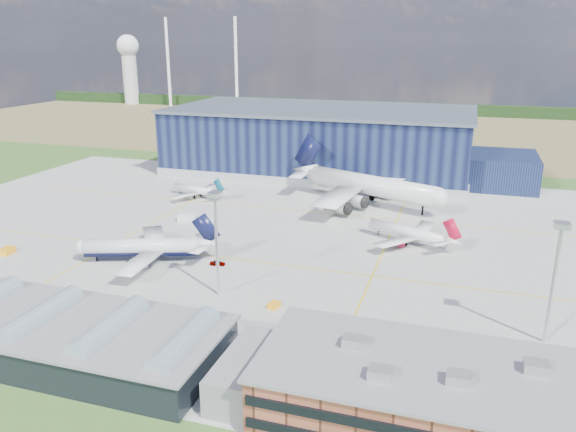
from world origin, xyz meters
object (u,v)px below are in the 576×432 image
at_px(airliner_navy, 141,239).
at_px(gse_tug_c, 318,204).
at_px(airliner_regional, 196,186).
at_px(gse_cart_a, 323,207).
at_px(light_mast_east, 556,264).
at_px(car_b, 156,327).
at_px(light_mast_center, 216,227).
at_px(car_a, 218,263).
at_px(ops_building, 419,393).
at_px(airliner_red, 407,226).
at_px(airliner_widebody, 371,175).
at_px(gse_van_a, 187,218).
at_px(gse_tug_b, 274,305).
at_px(gse_tug_a, 7,251).
at_px(hangar, 327,143).
at_px(gse_cart_b, 361,204).

relative_size(airliner_navy, gse_tug_c, 12.73).
height_order(airliner_regional, gse_cart_a, airliner_regional).
distance_m(light_mast_east, car_b, 73.70).
bearing_deg(gse_tug_c, light_mast_center, -87.79).
height_order(gse_tug_c, car_a, car_a).
xyz_separation_m(ops_building, light_mast_east, (19.99, 30.00, 10.64)).
relative_size(ops_building, airliner_red, 1.59).
distance_m(airliner_red, airliner_widebody, 38.22).
xyz_separation_m(airliner_regional, gse_van_a, (10.02, -26.09, -2.72)).
distance_m(light_mast_center, airliner_widebody, 82.09).
bearing_deg(airliner_navy, light_mast_east, 152.87).
bearing_deg(airliner_red, car_b, 81.18).
relative_size(light_mast_east, gse_tug_b, 8.40).
distance_m(light_mast_center, gse_tug_b, 20.17).
distance_m(light_mast_east, airliner_red, 55.42).
distance_m(ops_building, airliner_red, 76.03).
xyz_separation_m(airliner_navy, gse_tug_c, (29.01, 60.68, -5.33)).
xyz_separation_m(airliner_regional, gse_cart_a, (46.10, -0.48, -3.26)).
bearing_deg(car_b, gse_tug_a, 66.38).
xyz_separation_m(car_a, car_b, (2.16, -32.64, -0.05)).
bearing_deg(light_mast_east, car_b, -165.84).
relative_size(ops_building, airliner_navy, 1.26).
bearing_deg(gse_van_a, airliner_navy, 174.74).
bearing_deg(car_b, gse_tug_b, -51.85).
xyz_separation_m(hangar, light_mast_east, (72.19, -124.80, 3.82)).
bearing_deg(car_b, airliner_red, -34.03).
xyz_separation_m(light_mast_east, airliner_widebody, (-45.96, 79.67, -5.38)).
bearing_deg(airliner_red, airliner_regional, 5.56).
distance_m(airliner_widebody, gse_cart_a, 19.40).
bearing_deg(gse_tug_c, airliner_widebody, 28.09).
bearing_deg(gse_tug_b, airliner_red, 77.29).
bearing_deg(hangar, light_mast_center, -86.70).
height_order(light_mast_center, gse_tug_a, light_mast_center).
relative_size(gse_cart_b, car_a, 0.81).
bearing_deg(car_a, airliner_navy, 89.61).
distance_m(airliner_regional, gse_tug_b, 90.38).
distance_m(gse_tug_a, gse_tug_c, 93.47).
relative_size(ops_building, airliner_widebody, 0.75).
relative_size(light_mast_center, airliner_regional, 0.96).
xyz_separation_m(gse_tug_a, gse_van_a, (31.31, 38.55, 0.35)).
bearing_deg(gse_tug_b, light_mast_east, 14.18).
height_order(airliner_widebody, gse_cart_b, airliner_widebody).
height_order(light_mast_center, gse_cart_a, light_mast_center).
xyz_separation_m(airliner_red, gse_van_a, (-65.67, -1.46, -3.55)).
height_order(hangar, airliner_regional, hangar).
relative_size(light_mast_center, gse_cart_b, 7.61).
height_order(airliner_regional, gse_tug_c, airliner_regional).
height_order(airliner_red, airliner_widebody, airliner_widebody).
distance_m(gse_tug_b, car_b, 24.02).
relative_size(hangar, gse_cart_b, 47.95).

